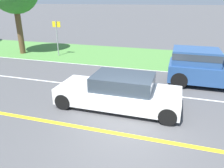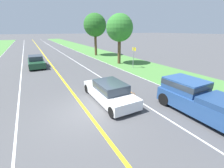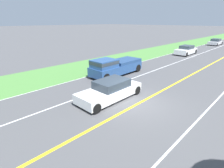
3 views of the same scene
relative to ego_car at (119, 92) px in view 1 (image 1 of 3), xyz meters
The scene contains 8 objects.
ground_plane 2.09m from the ego_car, 157.23° to the right, with size 400.00×400.00×0.00m, color #4C4C4F.
centre_divider_line 2.08m from the ego_car, 157.23° to the right, with size 0.18×160.00×0.01m, color yellow.
lane_edge_line_right 5.26m from the ego_car, ahead, with size 0.14×160.00×0.01m, color white.
lane_dash_same_dir 1.93m from the ego_car, 24.87° to the right, with size 0.10×160.00×0.01m, color white.
grass_verge_right 8.22m from the ego_car, ahead, with size 6.00×160.00×0.03m, color #4C843D.
ego_car is the anchor object (origin of this frame).
dog 1.32m from the ego_car, 25.27° to the right, with size 0.39×1.03×0.79m.
street_sign 9.49m from the ego_car, 44.24° to the left, with size 0.11×0.64×2.56m.
Camera 1 is at (-5.66, -1.24, 3.95)m, focal length 35.00 mm.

